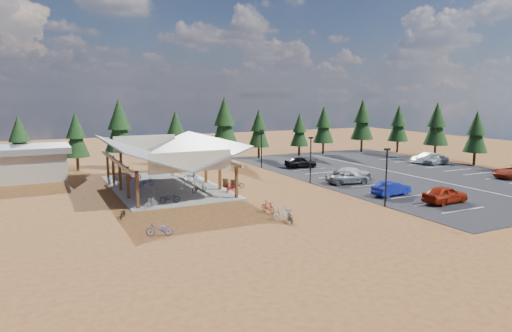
% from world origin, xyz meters
% --- Properties ---
extents(ground, '(140.00, 140.00, 0.00)m').
position_xyz_m(ground, '(0.00, 0.00, 0.00)').
color(ground, brown).
rests_on(ground, ground).
extents(asphalt_lot, '(27.00, 44.00, 0.04)m').
position_xyz_m(asphalt_lot, '(18.50, 3.00, 0.02)').
color(asphalt_lot, black).
rests_on(asphalt_lot, ground).
extents(concrete_pad, '(10.60, 18.60, 0.10)m').
position_xyz_m(concrete_pad, '(-10.00, 7.00, 0.05)').
color(concrete_pad, gray).
rests_on(concrete_pad, ground).
extents(bike_pavilion, '(11.65, 19.40, 4.97)m').
position_xyz_m(bike_pavilion, '(-10.00, 7.00, 3.82)').
color(bike_pavilion, '#572B19').
rests_on(bike_pavilion, concrete_pad).
extents(outbuilding, '(11.00, 7.00, 3.90)m').
position_xyz_m(outbuilding, '(-24.00, 18.00, 2.03)').
color(outbuilding, '#ADA593').
rests_on(outbuilding, ground).
extents(lamp_post_0, '(0.50, 0.25, 5.14)m').
position_xyz_m(lamp_post_0, '(5.00, -10.00, 2.98)').
color(lamp_post_0, black).
rests_on(lamp_post_0, ground).
extents(lamp_post_1, '(0.50, 0.25, 5.14)m').
position_xyz_m(lamp_post_1, '(5.00, 2.00, 2.98)').
color(lamp_post_1, black).
rests_on(lamp_post_1, ground).
extents(lamp_post_2, '(0.50, 0.25, 5.14)m').
position_xyz_m(lamp_post_2, '(5.00, 14.00, 2.98)').
color(lamp_post_2, black).
rests_on(lamp_post_2, ground).
extents(trash_bin_0, '(0.60, 0.60, 0.90)m').
position_xyz_m(trash_bin_0, '(-3.61, 3.54, 0.45)').
color(trash_bin_0, '#4E361C').
rests_on(trash_bin_0, ground).
extents(trash_bin_1, '(0.60, 0.60, 0.90)m').
position_xyz_m(trash_bin_1, '(-4.13, 4.38, 0.45)').
color(trash_bin_1, '#4E361C').
rests_on(trash_bin_1, ground).
extents(pine_0, '(3.14, 3.14, 7.32)m').
position_xyz_m(pine_0, '(-23.77, 21.73, 4.47)').
color(pine_0, '#382314').
rests_on(pine_0, ground).
extents(pine_1, '(3.23, 3.23, 7.52)m').
position_xyz_m(pine_1, '(-17.34, 22.35, 4.59)').
color(pine_1, '#382314').
rests_on(pine_1, ground).
extents(pine_2, '(3.96, 3.96, 9.22)m').
position_xyz_m(pine_2, '(-11.88, 22.43, 5.63)').
color(pine_2, '#382314').
rests_on(pine_2, ground).
extents(pine_3, '(3.25, 3.25, 7.57)m').
position_xyz_m(pine_3, '(-4.40, 21.85, 4.62)').
color(pine_3, '#382314').
rests_on(pine_3, ground).
extents(pine_4, '(4.07, 4.07, 9.48)m').
position_xyz_m(pine_4, '(2.76, 21.48, 5.79)').
color(pine_4, '#382314').
rests_on(pine_4, ground).
extents(pine_5, '(3.28, 3.28, 7.64)m').
position_xyz_m(pine_5, '(8.76, 22.37, 4.66)').
color(pine_5, '#382314').
rests_on(pine_5, ground).
extents(pine_6, '(2.95, 2.95, 6.87)m').
position_xyz_m(pine_6, '(15.92, 22.21, 4.19)').
color(pine_6, '#382314').
rests_on(pine_6, ground).
extents(pine_7, '(3.42, 3.42, 7.97)m').
position_xyz_m(pine_7, '(20.77, 22.55, 4.87)').
color(pine_7, '#382314').
rests_on(pine_7, ground).
extents(pine_8, '(3.89, 3.89, 9.06)m').
position_xyz_m(pine_8, '(28.34, 22.05, 5.53)').
color(pine_8, '#382314').
rests_on(pine_8, ground).
extents(pine_11, '(3.25, 3.25, 7.57)m').
position_xyz_m(pine_11, '(32.70, 3.10, 4.62)').
color(pine_11, '#382314').
rests_on(pine_11, ground).
extents(pine_12, '(3.71, 3.71, 8.65)m').
position_xyz_m(pine_12, '(33.46, 10.74, 5.28)').
color(pine_12, '#382314').
rests_on(pine_12, ground).
extents(pine_13, '(3.45, 3.45, 8.05)m').
position_xyz_m(pine_13, '(33.52, 18.94, 4.91)').
color(pine_13, '#382314').
rests_on(pine_13, ground).
extents(bike_0, '(1.87, 0.97, 0.94)m').
position_xyz_m(bike_0, '(-11.65, -0.80, 0.57)').
color(bike_0, black).
rests_on(bike_0, concrete_pad).
extents(bike_1, '(1.65, 0.70, 0.96)m').
position_xyz_m(bike_1, '(-12.92, 3.09, 0.58)').
color(bike_1, gray).
rests_on(bike_1, concrete_pad).
extents(bike_2, '(1.92, 1.10, 0.95)m').
position_xyz_m(bike_2, '(-11.83, 7.69, 0.58)').
color(bike_2, '#163D9C').
rests_on(bike_2, concrete_pad).
extents(bike_3, '(1.88, 0.79, 1.09)m').
position_xyz_m(bike_3, '(-12.40, 11.63, 0.65)').
color(bike_3, maroon).
rests_on(bike_3, concrete_pad).
extents(bike_4, '(1.80, 1.02, 0.90)m').
position_xyz_m(bike_4, '(-7.82, 2.32, 0.55)').
color(bike_4, black).
rests_on(bike_4, concrete_pad).
extents(bike_5, '(1.82, 0.56, 1.09)m').
position_xyz_m(bike_5, '(-7.33, 5.86, 0.64)').
color(bike_5, '#9B9DA3').
rests_on(bike_5, concrete_pad).
extents(bike_6, '(1.74, 1.06, 0.86)m').
position_xyz_m(bike_6, '(-6.51, 8.97, 0.53)').
color(bike_6, '#193E9C').
rests_on(bike_6, concrete_pad).
extents(bike_7, '(1.81, 0.96, 1.05)m').
position_xyz_m(bike_7, '(-7.03, 12.97, 0.62)').
color(bike_7, '#97351D').
rests_on(bike_7, concrete_pad).
extents(bike_8, '(1.07, 1.64, 0.82)m').
position_xyz_m(bike_8, '(-16.30, -3.92, 0.41)').
color(bike_8, black).
rests_on(bike_8, ground).
extents(bike_9, '(1.60, 1.35, 0.99)m').
position_xyz_m(bike_9, '(-13.58, -1.79, 0.49)').
color(bike_9, '#9FA1A7').
rests_on(bike_9, ground).
extents(bike_10, '(1.95, 1.18, 0.97)m').
position_xyz_m(bike_10, '(-14.85, -9.67, 0.48)').
color(bike_10, '#263698').
rests_on(bike_10, ground).
extents(bike_11, '(0.78, 1.76, 1.02)m').
position_xyz_m(bike_11, '(-5.20, -7.41, 0.51)').
color(bike_11, maroon).
rests_on(bike_11, ground).
extents(bike_12, '(1.11, 1.80, 0.90)m').
position_xyz_m(bike_12, '(-5.02, -10.70, 0.45)').
color(bike_12, black).
rests_on(bike_12, ground).
extents(bike_13, '(1.93, 0.91, 1.12)m').
position_xyz_m(bike_13, '(-5.02, -9.49, 0.56)').
color(bike_13, '#96989F').
rests_on(bike_13, ground).
extents(bike_15, '(1.61, 1.61, 1.07)m').
position_xyz_m(bike_15, '(-4.91, 1.39, 0.53)').
color(bike_15, maroon).
rests_on(bike_15, ground).
extents(bike_16, '(1.69, 0.70, 0.87)m').
position_xyz_m(bike_16, '(-3.47, 2.86, 0.43)').
color(bike_16, black).
rests_on(bike_16, ground).
extents(car_0, '(4.71, 2.15, 1.57)m').
position_xyz_m(car_0, '(10.67, -11.42, 0.82)').
color(car_0, '#9C2009').
rests_on(car_0, asphalt_lot).
extents(car_1, '(4.37, 1.99, 1.39)m').
position_xyz_m(car_1, '(8.59, -6.86, 0.73)').
color(car_1, '#11209C').
rests_on(car_1, asphalt_lot).
extents(car_2, '(5.11, 2.87, 1.35)m').
position_xyz_m(car_2, '(8.61, -0.05, 0.71)').
color(car_2, gray).
rests_on(car_2, asphalt_lot).
extents(car_3, '(4.82, 2.09, 1.38)m').
position_xyz_m(car_3, '(10.70, 1.86, 0.73)').
color(car_3, silver).
rests_on(car_3, asphalt_lot).
extents(car_4, '(4.49, 2.26, 1.47)m').
position_xyz_m(car_4, '(9.73, 11.71, 0.77)').
color(car_4, black).
rests_on(car_4, asphalt_lot).
extents(car_8, '(4.20, 2.10, 1.38)m').
position_xyz_m(car_8, '(28.43, 5.83, 0.73)').
color(car_8, '#B4B8BD').
rests_on(car_8, asphalt_lot).
extents(car_9, '(4.81, 2.51, 1.51)m').
position_xyz_m(car_9, '(28.03, 7.11, 0.79)').
color(car_9, silver).
rests_on(car_9, asphalt_lot).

